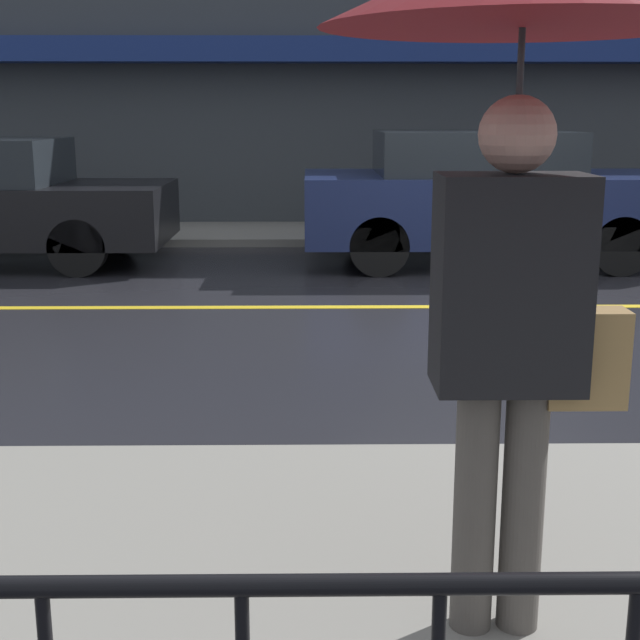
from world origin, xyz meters
The scene contains 6 objects.
ground_plane centered at (0.00, 0.00, 0.00)m, with size 80.00×80.00×0.00m, color black.
sidewalk_far centered at (0.00, 4.67, 0.05)m, with size 28.00×1.94×0.10m.
lane_marking centered at (0.00, 0.00, 0.00)m, with size 25.20×0.12×0.01m.
building_storefront centered at (0.00, 5.77, 3.09)m, with size 28.00×0.85×6.23m.
pedestrian centered at (-1.03, -5.32, 1.83)m, with size 1.15×1.15×2.12m.
car_navy centered at (0.40, 2.45, 0.78)m, with size 4.21×1.93×1.52m.
Camera 1 is at (-1.63, -7.91, 1.73)m, focal length 50.00 mm.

